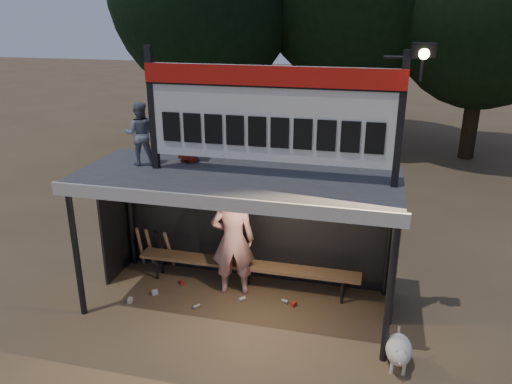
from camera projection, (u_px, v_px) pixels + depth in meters
ground at (239, 303)px, 8.51m from camera, size 80.00×80.00×0.00m
player at (233, 240)px, 8.51m from camera, size 0.83×0.65×2.03m
child_a at (140, 134)px, 8.03m from camera, size 0.60×0.53×1.02m
child_b at (188, 133)px, 8.20m from camera, size 0.56×0.47×0.98m
dugout_shelter at (242, 197)px, 8.10m from camera, size 5.10×2.08×2.32m
scoreboard_assembly at (273, 111)px, 7.23m from camera, size 4.10×0.27×1.99m
bench at (247, 266)px, 8.86m from camera, size 4.00×0.35×0.48m
dog at (399, 351)px, 6.89m from camera, size 0.36×0.81×0.49m
bats at (155, 248)px, 9.54m from camera, size 0.68×0.35×0.84m
litter at (228, 296)px, 8.64m from camera, size 3.58×1.42×0.08m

